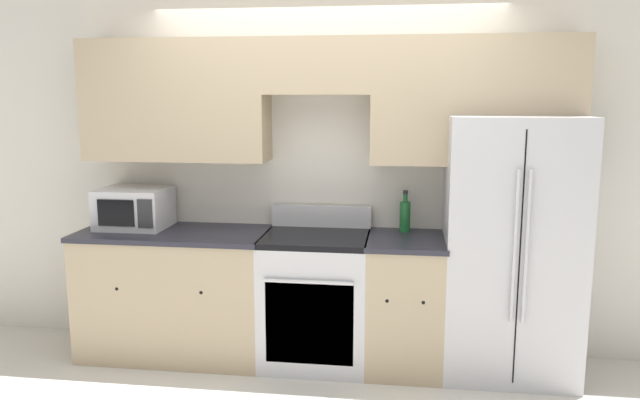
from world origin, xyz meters
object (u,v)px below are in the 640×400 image
Objects in this scene: oven_range at (316,298)px; microwave at (134,208)px; bottle at (405,215)px; refrigerator at (510,247)px.

microwave is at bearing 176.56° from oven_range.
oven_range is at bearing -161.15° from bottle.
refrigerator is at bearing -0.77° from microwave.
refrigerator reaches higher than bottle.
oven_range is 3.66× the size of bottle.
microwave is at bearing -176.29° from bottle.
bottle reaches higher than microwave.
microwave is at bearing 179.23° from refrigerator.
oven_range is 1.48m from microwave.
refrigerator is at bearing 1.97° from oven_range.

